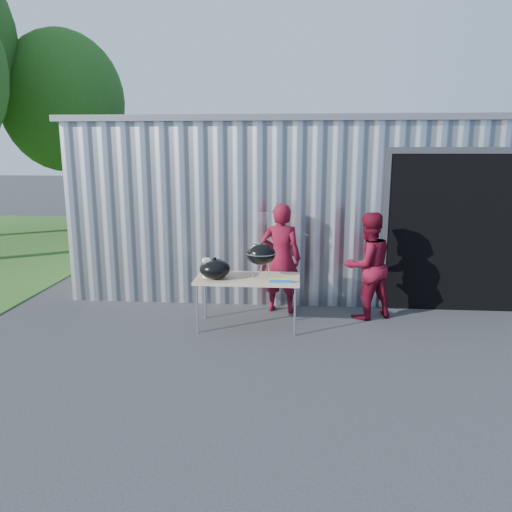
# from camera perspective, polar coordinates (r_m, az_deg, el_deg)

# --- Properties ---
(ground) EXTENTS (80.00, 80.00, 0.00)m
(ground) POSITION_cam_1_polar(r_m,az_deg,el_deg) (6.86, -1.09, -9.91)
(ground) COLOR #2E2E30
(building) EXTENTS (8.20, 6.20, 3.10)m
(building) POSITION_cam_1_polar(r_m,az_deg,el_deg) (10.96, 6.08, 6.71)
(building) COLOR silver
(building) RESTS_ON ground
(tree_far) EXTENTS (3.66, 3.66, 6.07)m
(tree_far) POSITION_cam_1_polar(r_m,az_deg,el_deg) (16.96, -21.16, 16.07)
(tree_far) COLOR #442D19
(tree_far) RESTS_ON ground
(folding_table) EXTENTS (1.50, 0.75, 0.75)m
(folding_table) POSITION_cam_1_polar(r_m,az_deg,el_deg) (7.24, -0.95, -2.76)
(folding_table) COLOR tan
(folding_table) RESTS_ON ground
(kettle_grill) EXTENTS (0.43, 0.43, 0.93)m
(kettle_grill) POSITION_cam_1_polar(r_m,az_deg,el_deg) (7.20, 0.57, 0.91)
(kettle_grill) COLOR black
(kettle_grill) RESTS_ON folding_table
(grill_lid) EXTENTS (0.44, 0.44, 0.32)m
(grill_lid) POSITION_cam_1_polar(r_m,az_deg,el_deg) (7.16, -4.73, -1.46)
(grill_lid) COLOR black
(grill_lid) RESTS_ON folding_table
(paper_towels) EXTENTS (0.12, 0.12, 0.28)m
(paper_towels) POSITION_cam_1_polar(r_m,az_deg,el_deg) (7.23, -5.69, -1.37)
(paper_towels) COLOR white
(paper_towels) RESTS_ON folding_table
(white_tub) EXTENTS (0.20, 0.15, 0.10)m
(white_tub) POSITION_cam_1_polar(r_m,az_deg,el_deg) (7.46, -5.03, -1.64)
(white_tub) COLOR white
(white_tub) RESTS_ON folding_table
(foil_box) EXTENTS (0.32, 0.06, 0.06)m
(foil_box) POSITION_cam_1_polar(r_m,az_deg,el_deg) (6.95, 2.87, -2.81)
(foil_box) COLOR blue
(foil_box) RESTS_ON folding_table
(person_cook) EXTENTS (0.70, 0.52, 1.75)m
(person_cook) POSITION_cam_1_polar(r_m,az_deg,el_deg) (7.91, 2.87, -0.26)
(person_cook) COLOR maroon
(person_cook) RESTS_ON ground
(person_bystander) EXTENTS (0.99, 0.91, 1.64)m
(person_bystander) POSITION_cam_1_polar(r_m,az_deg,el_deg) (7.81, 12.63, -1.09)
(person_bystander) COLOR maroon
(person_bystander) RESTS_ON ground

